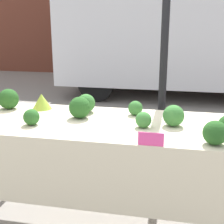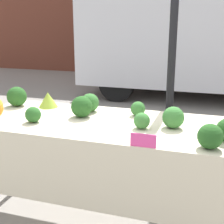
{
  "view_description": "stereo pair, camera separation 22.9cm",
  "coord_description": "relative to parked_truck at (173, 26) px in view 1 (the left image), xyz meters",
  "views": [
    {
      "loc": [
        0.43,
        -2.16,
        1.57
      ],
      "look_at": [
        0.0,
        0.0,
        0.93
      ],
      "focal_mm": 50.0,
      "sensor_mm": 36.0,
      "label": 1
    },
    {
      "loc": [
        0.66,
        -2.1,
        1.57
      ],
      "look_at": [
        0.0,
        0.0,
        0.93
      ],
      "focal_mm": 50.0,
      "sensor_mm": 36.0,
      "label": 2
    }
  ],
  "objects": [
    {
      "name": "broccoli_head_7",
      "position": [
        -0.1,
        -4.89,
        -0.57
      ],
      "size": [
        0.11,
        0.11,
        0.11
      ],
      "color": "#387533",
      "rests_on": "market_table"
    },
    {
      "name": "broccoli_head_1",
      "position": [
        -1.28,
        -4.63,
        -0.54
      ],
      "size": [
        0.17,
        0.17,
        0.17
      ],
      "color": "#23511E",
      "rests_on": "market_table"
    },
    {
      "name": "broccoli_head_4",
      "position": [
        -0.9,
        -4.99,
        -0.57
      ],
      "size": [
        0.12,
        0.12,
        0.12
      ],
      "color": "#285B23",
      "rests_on": "market_table"
    },
    {
      "name": "broccoli_head_5",
      "position": [
        -0.61,
        -4.76,
        -0.54
      ],
      "size": [
        0.17,
        0.17,
        0.17
      ],
      "color": "#23511E",
      "rests_on": "market_table"
    },
    {
      "name": "broccoli_head_2",
      "position": [
        -0.2,
        -4.6,
        -0.57
      ],
      "size": [
        0.12,
        0.12,
        0.12
      ],
      "color": "#336B2D",
      "rests_on": "market_table"
    },
    {
      "name": "price_sign",
      "position": [
        -0.02,
        -5.22,
        -0.58
      ],
      "size": [
        0.16,
        0.01,
        0.08
      ],
      "color": "#EF4793",
      "rests_on": "market_table"
    },
    {
      "name": "tent_pole",
      "position": [
        -0.01,
        -4.12,
        -0.13
      ],
      "size": [
        0.07,
        0.07,
        2.69
      ],
      "color": "black",
      "rests_on": "ground_plane"
    },
    {
      "name": "ground_plane",
      "position": [
        -0.34,
        -4.82,
        -1.48
      ],
      "size": [
        40.0,
        40.0,
        0.0
      ],
      "primitive_type": "plane",
      "color": "gray"
    },
    {
      "name": "broccoli_head_6",
      "position": [
        0.35,
        -5.12,
        -0.55
      ],
      "size": [
        0.15,
        0.15,
        0.15
      ],
      "color": "#23511E",
      "rests_on": "market_table"
    },
    {
      "name": "broccoli_head_8",
      "position": [
        -0.61,
        -4.59,
        -0.55
      ],
      "size": [
        0.15,
        0.15,
        0.15
      ],
      "color": "#336B2D",
      "rests_on": "market_table"
    },
    {
      "name": "market_table",
      "position": [
        -0.34,
        -4.89,
        -0.73
      ],
      "size": [
        2.17,
        0.82,
        0.85
      ],
      "color": "beige",
      "rests_on": "ground_plane"
    },
    {
      "name": "romanesco_head",
      "position": [
        -1.0,
        -4.58,
        -0.56
      ],
      "size": [
        0.17,
        0.17,
        0.13
      ],
      "color": "#93B238",
      "rests_on": "market_table"
    },
    {
      "name": "broccoli_head_0",
      "position": [
        0.1,
        -4.82,
        -0.55
      ],
      "size": [
        0.15,
        0.15,
        0.15
      ],
      "color": "#387533",
      "rests_on": "market_table"
    },
    {
      "name": "parked_truck",
      "position": [
        0.0,
        0.0,
        0.0
      ],
      "size": [
        4.9,
        2.24,
        2.79
      ],
      "color": "silver",
      "rests_on": "ground_plane"
    }
  ]
}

